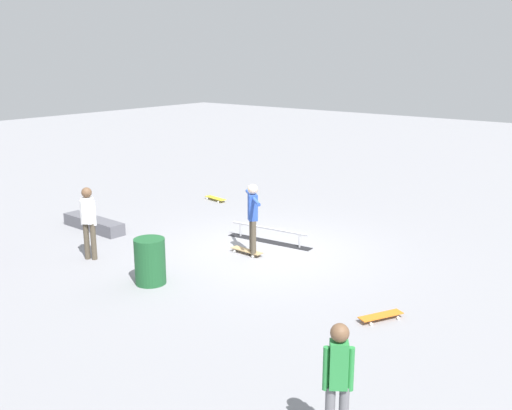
{
  "coord_description": "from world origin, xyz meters",
  "views": [
    {
      "loc": [
        -7.66,
        9.99,
        4.3
      ],
      "look_at": [
        0.32,
        -0.13,
        1.0
      ],
      "focal_mm": 41.47,
      "sensor_mm": 36.0,
      "label": 1
    }
  ],
  "objects": [
    {
      "name": "ground_plane",
      "position": [
        0.0,
        0.0,
        0.0
      ],
      "size": [
        60.0,
        60.0,
        0.0
      ],
      "primitive_type": "plane",
      "color": "gray"
    },
    {
      "name": "grind_rail",
      "position": [
        0.32,
        -0.63,
        0.15
      ],
      "size": [
        2.21,
        0.46,
        0.36
      ],
      "rotation": [
        0.0,
        0.0,
        0.1
      ],
      "color": "black",
      "rests_on": "ground_plane"
    },
    {
      "name": "skate_ledge",
      "position": [
        4.4,
        1.31,
        0.15
      ],
      "size": [
        2.01,
        0.51,
        0.3
      ],
      "primitive_type": "cube",
      "rotation": [
        0.0,
        0.0,
        -0.03
      ],
      "color": "#595960",
      "rests_on": "ground_plane"
    },
    {
      "name": "skater_main",
      "position": [
        0.01,
        0.38,
        0.94
      ],
      "size": [
        1.04,
        0.89,
        1.61
      ],
      "rotation": [
        0.0,
        0.0,
        2.44
      ],
      "color": "brown",
      "rests_on": "ground_plane"
    },
    {
      "name": "skateboard_main",
      "position": [
        0.19,
        0.36,
        0.07
      ],
      "size": [
        0.81,
        0.28,
        0.09
      ],
      "rotation": [
        0.0,
        0.0,
        6.24
      ],
      "color": "tan",
      "rests_on": "ground_plane"
    },
    {
      "name": "bystander_green_shirt",
      "position": [
        -4.79,
        4.9,
        0.86
      ],
      "size": [
        0.32,
        0.26,
        1.52
      ],
      "rotation": [
        0.0,
        0.0,
        3.76
      ],
      "color": "slate",
      "rests_on": "ground_plane"
    },
    {
      "name": "bystander_white_shirt",
      "position": [
        2.62,
        2.71,
        0.9
      ],
      "size": [
        0.35,
        0.26,
        1.59
      ],
      "rotation": [
        0.0,
        0.0,
        0.46
      ],
      "color": "brown",
      "rests_on": "ground_plane"
    },
    {
      "name": "loose_skateboard_orange",
      "position": [
        -3.68,
        1.58,
        0.07
      ],
      "size": [
        0.54,
        0.8,
        0.09
      ],
      "rotation": [
        0.0,
        0.0,
        1.1
      ],
      "color": "orange",
      "rests_on": "ground_plane"
    },
    {
      "name": "loose_skateboard_yellow",
      "position": [
        4.03,
        -2.86,
        0.07
      ],
      "size": [
        0.82,
        0.36,
        0.09
      ],
      "rotation": [
        0.0,
        0.0,
        2.97
      ],
      "color": "yellow",
      "rests_on": "ground_plane"
    },
    {
      "name": "trash_bin",
      "position": [
        0.56,
        2.85,
        0.45
      ],
      "size": [
        0.59,
        0.59,
        0.9
      ],
      "primitive_type": "cylinder",
      "color": "#1E592D",
      "rests_on": "ground_plane"
    }
  ]
}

